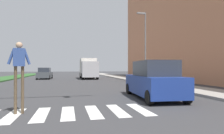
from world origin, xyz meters
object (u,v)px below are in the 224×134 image
at_px(pedestrian_performer, 19,66).
at_px(suv_crossing, 153,81).
at_px(sedan_midblock, 45,74).
at_px(truck_box_delivery, 88,68).
at_px(street_lamp_right, 145,41).

bearing_deg(pedestrian_performer, suv_crossing, 19.77).
bearing_deg(sedan_midblock, suv_crossing, -69.02).
xyz_separation_m(pedestrian_performer, truck_box_delivery, (4.63, 21.93, -0.03)).
distance_m(suv_crossing, truck_box_delivery, 19.82).
bearing_deg(truck_box_delivery, street_lamp_right, -62.58).
xyz_separation_m(street_lamp_right, truck_box_delivery, (-5.09, 9.80, -2.96)).
height_order(pedestrian_performer, truck_box_delivery, truck_box_delivery).
relative_size(street_lamp_right, pedestrian_performer, 3.01).
distance_m(street_lamp_right, sedan_midblock, 16.03).
bearing_deg(suv_crossing, pedestrian_performer, -160.23).
xyz_separation_m(suv_crossing, truck_box_delivery, (-1.43, 19.75, 0.70)).
relative_size(pedestrian_performer, sedan_midblock, 0.59).
distance_m(pedestrian_performer, sedan_midblock, 22.71).
bearing_deg(pedestrian_performer, street_lamp_right, 51.30).
height_order(sedan_midblock, truck_box_delivery, truck_box_delivery).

